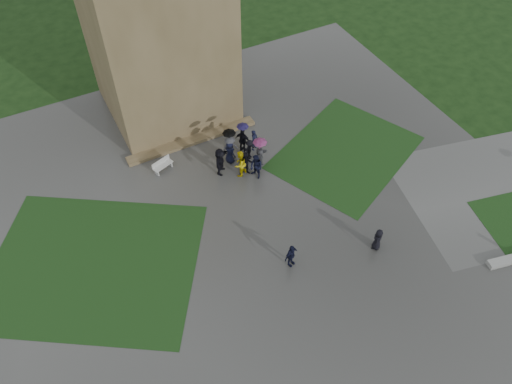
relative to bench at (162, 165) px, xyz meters
name	(u,v)px	position (x,y,z in m)	size (l,w,h in m)	color
ground	(267,259)	(2.65, -9.04, -0.43)	(120.00, 120.00, 0.00)	black
plaza	(251,233)	(2.65, -7.04, -0.42)	(34.00, 34.00, 0.02)	#373735
lawn_inset_left	(94,265)	(-5.85, -5.04, -0.40)	(11.00, 9.00, 0.01)	black
lawn_inset_right	(345,152)	(11.15, -4.04, -0.40)	(9.00, 7.00, 0.01)	black
tower_plinth	(192,140)	(2.65, 1.56, -0.30)	(9.00, 0.80, 0.22)	brown
bench	(162,165)	(0.00, 0.00, 0.00)	(1.43, 0.85, 0.79)	beige
visitor_cluster	(240,153)	(4.54, -1.83, 0.61)	(3.99, 3.59, 2.44)	black
pedestrian_mid	(291,256)	(3.60, -9.89, 0.39)	(0.94, 0.53, 1.60)	black
pedestrian_near	(378,239)	(8.35, -11.09, 0.33)	(0.72, 0.49, 1.47)	black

